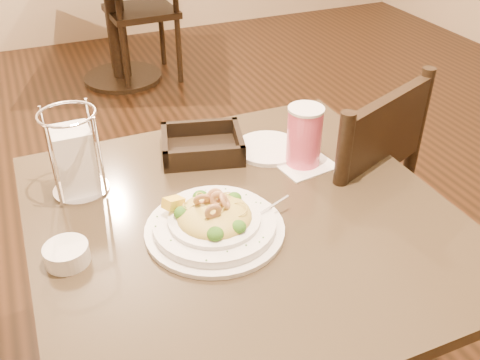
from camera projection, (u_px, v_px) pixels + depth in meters
name	position (u px, v px, depth m)	size (l,w,h in m)	color
main_table	(243.00, 292.00, 1.30)	(0.90, 0.90, 0.74)	black
background_table	(114.00, 4.00, 3.37)	(1.15, 1.15, 0.74)	black
dining_chair_near	(331.00, 210.00, 1.59)	(0.55, 0.55, 0.93)	black
dining_chair_far	(142.00, 6.00, 3.38)	(0.43, 0.43, 0.93)	black
pasta_bowl	(214.00, 221.00, 1.11)	(0.32, 0.29, 0.09)	white
drink_glass	(304.00, 137.00, 1.31)	(0.15, 0.15, 0.15)	white
bread_basket	(202.00, 147.00, 1.38)	(0.24, 0.21, 0.06)	black
napkin_caddy	(75.00, 159.00, 1.20)	(0.13, 0.13, 0.20)	silver
side_plate	(268.00, 148.00, 1.40)	(0.18, 0.18, 0.01)	white
butter_ramekin	(67.00, 254.00, 1.04)	(0.09, 0.09, 0.04)	white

